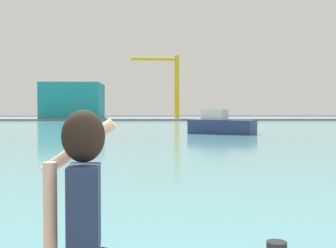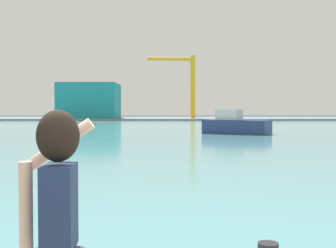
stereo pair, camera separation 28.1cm
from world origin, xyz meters
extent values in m
plane|color=#334751|center=(0.00, 50.00, 0.00)|extent=(220.00, 220.00, 0.00)
cube|color=#599EA8|center=(0.00, 52.00, 0.01)|extent=(140.00, 100.00, 0.02)
cube|color=gray|center=(0.00, 92.00, 0.18)|extent=(140.00, 20.00, 0.37)
cube|color=#1E2D4C|center=(-0.88, -0.03, 1.65)|extent=(0.22, 0.35, 0.56)
sphere|color=#E0B293|center=(-0.88, -0.03, 2.11)|extent=(0.22, 0.22, 0.22)
ellipsoid|color=black|center=(-0.88, -0.05, 2.12)|extent=(0.28, 0.26, 0.34)
cylinder|color=#E0B293|center=(-1.10, -0.03, 1.66)|extent=(0.09, 0.09, 0.58)
cylinder|color=#E0B293|center=(-0.94, 0.19, 2.03)|extent=(0.53, 0.12, 0.40)
cube|color=black|center=(-0.95, 0.31, 2.20)|extent=(0.02, 0.07, 0.14)
cube|color=navy|center=(6.11, 37.12, 0.66)|extent=(6.37, 5.02, 1.27)
cube|color=silver|center=(5.46, 37.46, 1.77)|extent=(2.71, 2.67, 0.97)
cube|color=teal|center=(-16.53, 89.37, 3.97)|extent=(11.76, 12.13, 7.20)
cylinder|color=yellow|center=(4.99, 88.13, 6.83)|extent=(1.00, 1.00, 12.94)
cylinder|color=yellow|center=(0.30, 87.61, 12.50)|extent=(9.45, 1.74, 0.70)
camera|label=1|loc=(-0.44, -2.89, 2.30)|focal=47.09mm
camera|label=2|loc=(-0.16, -2.90, 2.30)|focal=47.09mm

